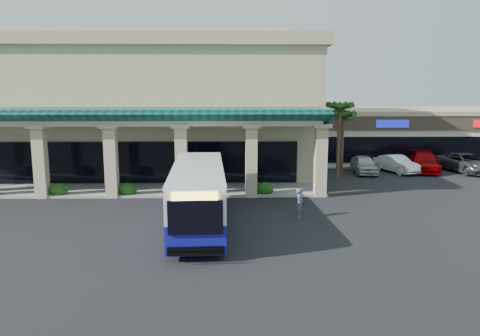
{
  "coord_description": "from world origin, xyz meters",
  "views": [
    {
      "loc": [
        0.11,
        -24.6,
        6.96
      ],
      "look_at": [
        0.73,
        3.42,
        2.2
      ],
      "focal_mm": 35.0,
      "sensor_mm": 36.0,
      "label": 1
    }
  ],
  "objects_px": {
    "pedestrian": "(300,203)",
    "car_red": "(424,162)",
    "transit_bus": "(198,196)",
    "car_gray": "(465,163)",
    "car_white": "(396,164)",
    "car_silver": "(364,164)"
  },
  "relations": [
    {
      "from": "car_red",
      "to": "car_gray",
      "type": "height_order",
      "value": "same"
    },
    {
      "from": "transit_bus",
      "to": "car_gray",
      "type": "height_order",
      "value": "transit_bus"
    },
    {
      "from": "pedestrian",
      "to": "car_gray",
      "type": "distance_m",
      "value": 21.23
    },
    {
      "from": "car_white",
      "to": "car_gray",
      "type": "height_order",
      "value": "car_gray"
    },
    {
      "from": "pedestrian",
      "to": "car_silver",
      "type": "distance_m",
      "value": 15.38
    },
    {
      "from": "car_silver",
      "to": "car_red",
      "type": "bearing_deg",
      "value": 13.62
    },
    {
      "from": "car_white",
      "to": "car_red",
      "type": "distance_m",
      "value": 2.66
    },
    {
      "from": "transit_bus",
      "to": "pedestrian",
      "type": "relative_size",
      "value": 6.78
    },
    {
      "from": "car_red",
      "to": "car_gray",
      "type": "xyz_separation_m",
      "value": [
        3.29,
        -0.55,
        -0.0
      ]
    },
    {
      "from": "transit_bus",
      "to": "car_white",
      "type": "bearing_deg",
      "value": 41.53
    },
    {
      "from": "transit_bus",
      "to": "pedestrian",
      "type": "bearing_deg",
      "value": 11.28
    },
    {
      "from": "pedestrian",
      "to": "car_gray",
      "type": "bearing_deg",
      "value": -30.22
    },
    {
      "from": "transit_bus",
      "to": "car_red",
      "type": "height_order",
      "value": "transit_bus"
    },
    {
      "from": "car_silver",
      "to": "car_white",
      "type": "relative_size",
      "value": 0.99
    },
    {
      "from": "pedestrian",
      "to": "car_red",
      "type": "distance_m",
      "value": 19.27
    },
    {
      "from": "car_silver",
      "to": "car_gray",
      "type": "bearing_deg",
      "value": 6.55
    },
    {
      "from": "car_silver",
      "to": "transit_bus",
      "type": "bearing_deg",
      "value": -126.53
    },
    {
      "from": "transit_bus",
      "to": "car_white",
      "type": "xyz_separation_m",
      "value": [
        15.63,
        15.16,
        -0.83
      ]
    },
    {
      "from": "transit_bus",
      "to": "car_gray",
      "type": "xyz_separation_m",
      "value": [
        21.51,
        15.18,
        -0.76
      ]
    },
    {
      "from": "transit_bus",
      "to": "car_gray",
      "type": "bearing_deg",
      "value": 32.63
    },
    {
      "from": "transit_bus",
      "to": "pedestrian",
      "type": "distance_m",
      "value": 5.62
    },
    {
      "from": "car_red",
      "to": "car_white",
      "type": "bearing_deg",
      "value": -151.05
    }
  ]
}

